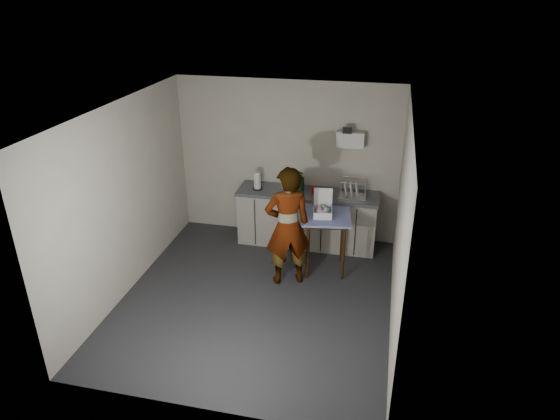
% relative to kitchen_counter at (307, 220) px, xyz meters
% --- Properties ---
extents(ground, '(4.00, 4.00, 0.00)m').
position_rel_kitchen_counter_xyz_m(ground, '(-0.40, -1.70, -0.43)').
color(ground, '#2B2C31').
rests_on(ground, ground).
extents(wall_back, '(3.60, 0.02, 2.60)m').
position_rel_kitchen_counter_xyz_m(wall_back, '(-0.40, 0.29, 0.87)').
color(wall_back, beige).
rests_on(wall_back, ground).
extents(wall_right, '(0.02, 4.00, 2.60)m').
position_rel_kitchen_counter_xyz_m(wall_right, '(1.39, -1.70, 0.87)').
color(wall_right, beige).
rests_on(wall_right, ground).
extents(wall_left, '(0.02, 4.00, 2.60)m').
position_rel_kitchen_counter_xyz_m(wall_left, '(-2.19, -1.70, 0.87)').
color(wall_left, beige).
rests_on(wall_left, ground).
extents(ceiling, '(3.60, 4.00, 0.01)m').
position_rel_kitchen_counter_xyz_m(ceiling, '(-0.40, -1.70, 2.17)').
color(ceiling, white).
rests_on(ceiling, wall_back).
extents(kitchen_counter, '(2.24, 0.62, 0.91)m').
position_rel_kitchen_counter_xyz_m(kitchen_counter, '(0.00, 0.00, 0.00)').
color(kitchen_counter, black).
rests_on(kitchen_counter, ground).
extents(wall_shelf, '(0.42, 0.18, 0.37)m').
position_rel_kitchen_counter_xyz_m(wall_shelf, '(0.60, 0.22, 1.32)').
color(wall_shelf, white).
rests_on(wall_shelf, ground).
extents(side_table, '(0.78, 0.78, 0.89)m').
position_rel_kitchen_counter_xyz_m(side_table, '(0.40, -0.75, 0.35)').
color(side_table, '#361E0C').
rests_on(side_table, ground).
extents(standing_man, '(0.75, 0.64, 1.75)m').
position_rel_kitchen_counter_xyz_m(standing_man, '(-0.08, -1.18, 0.45)').
color(standing_man, '#B2A593').
rests_on(standing_man, ground).
extents(soap_bottle, '(0.18, 0.18, 0.32)m').
position_rel_kitchen_counter_xyz_m(soap_bottle, '(-0.12, 0.00, 0.65)').
color(soap_bottle, black).
rests_on(soap_bottle, kitchen_counter).
extents(soda_can, '(0.07, 0.07, 0.13)m').
position_rel_kitchen_counter_xyz_m(soda_can, '(0.10, -0.05, 0.55)').
color(soda_can, red).
rests_on(soda_can, kitchen_counter).
extents(dark_bottle, '(0.07, 0.07, 0.25)m').
position_rel_kitchen_counter_xyz_m(dark_bottle, '(-0.20, 0.08, 0.61)').
color(dark_bottle, black).
rests_on(dark_bottle, kitchen_counter).
extents(paper_towel, '(0.16, 0.16, 0.28)m').
position_rel_kitchen_counter_xyz_m(paper_towel, '(-0.82, -0.05, 0.62)').
color(paper_towel, black).
rests_on(paper_towel, kitchen_counter).
extents(dish_rack, '(0.42, 0.31, 0.29)m').
position_rel_kitchen_counter_xyz_m(dish_rack, '(0.70, -0.05, 0.55)').
color(dish_rack, silver).
rests_on(dish_rack, kitchen_counter).
extents(bakery_box, '(0.31, 0.31, 0.37)m').
position_rel_kitchen_counter_xyz_m(bakery_box, '(0.34, -0.77, 0.55)').
color(bakery_box, white).
rests_on(bakery_box, side_table).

